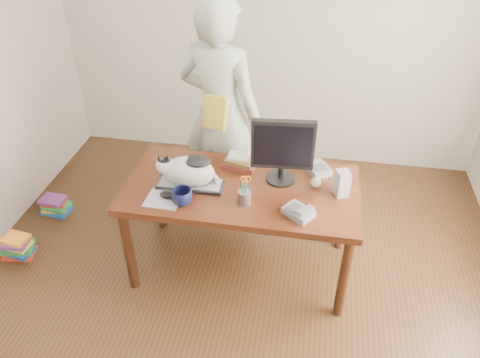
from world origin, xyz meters
name	(u,v)px	position (x,y,z in m)	size (l,w,h in m)	color
room	(221,161)	(0.00, 0.00, 1.35)	(4.50, 4.50, 4.50)	black
desk	(243,197)	(0.00, 0.68, 0.60)	(1.60, 0.80, 0.75)	black
keyboard	(190,184)	(-0.35, 0.55, 0.76)	(0.45, 0.18, 0.03)	black
cat	(187,170)	(-0.36, 0.55, 0.88)	(0.44, 0.23, 0.25)	silver
monitor	(283,148)	(0.26, 0.71, 1.02)	(0.42, 0.22, 0.47)	black
pen_cup	(244,196)	(0.05, 0.42, 0.81)	(0.10, 0.10, 0.22)	gray
mousepad	(164,199)	(-0.48, 0.38, 0.75)	(0.24, 0.22, 0.01)	#B1B6BD
mouse	(167,195)	(-0.46, 0.40, 0.77)	(0.11, 0.07, 0.04)	black
coffee_mug	(182,197)	(-0.35, 0.35, 0.80)	(0.14, 0.14, 0.11)	black
phone	(299,212)	(0.41, 0.36, 0.78)	(0.22, 0.21, 0.08)	slate
speaker	(342,183)	(0.67, 0.63, 0.84)	(0.11, 0.11, 0.18)	#A7A7AA
baseball	(316,182)	(0.50, 0.69, 0.79)	(0.07, 0.07, 0.07)	beige
book_stack	(240,162)	(-0.05, 0.85, 0.79)	(0.26, 0.21, 0.09)	#511516
calculator	(317,168)	(0.50, 0.87, 0.78)	(0.22, 0.23, 0.06)	slate
person	(220,115)	(-0.28, 1.24, 0.94)	(0.68, 0.45, 1.88)	white
held_book	(215,113)	(-0.28, 1.07, 1.05)	(0.20, 0.15, 0.25)	gold
book_pile_a	(17,247)	(-1.75, 0.40, 0.09)	(0.27, 0.22, 0.18)	red
book_pile_b	(56,205)	(-1.72, 0.95, 0.07)	(0.26, 0.20, 0.15)	#17498A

